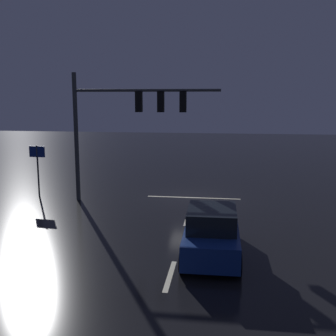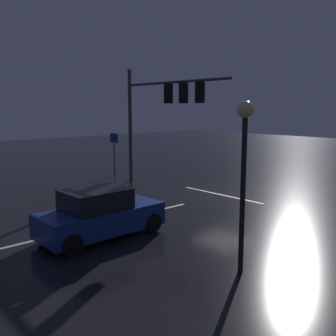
{
  "view_description": "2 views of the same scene",
  "coord_description": "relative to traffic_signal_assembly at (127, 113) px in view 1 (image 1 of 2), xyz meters",
  "views": [
    {
      "loc": [
        -1.5,
        21.51,
        5.36
      ],
      "look_at": [
        0.76,
        4.84,
        2.42
      ],
      "focal_mm": 43.52,
      "sensor_mm": 36.0,
      "label": 1
    },
    {
      "loc": [
        -11.88,
        14.87,
        4.41
      ],
      "look_at": [
        -0.3,
        4.16,
        1.87
      ],
      "focal_mm": 40.15,
      "sensor_mm": 36.0,
      "label": 2
    }
  ],
  "objects": [
    {
      "name": "ground_plane",
      "position": [
        -3.32,
        -1.34,
        -4.55
      ],
      "size": [
        80.0,
        80.0,
        0.0
      ],
      "primitive_type": "plane",
      "color": "black"
    },
    {
      "name": "traffic_signal_assembly",
      "position": [
        0.0,
        0.0,
        0.0
      ],
      "size": [
        7.49,
        0.47,
        6.59
      ],
      "color": "#383A3D",
      "rests_on": "ground_plane"
    },
    {
      "name": "lane_dash_far",
      "position": [
        -3.32,
        2.66,
        -4.55
      ],
      "size": [
        0.16,
        2.2,
        0.01
      ],
      "primitive_type": "cube",
      "rotation": [
        0.0,
        0.0,
        1.57
      ],
      "color": "beige",
      "rests_on": "ground_plane"
    },
    {
      "name": "lane_dash_mid",
      "position": [
        -3.32,
        8.66,
        -4.55
      ],
      "size": [
        0.16,
        2.2,
        0.01
      ],
      "primitive_type": "cube",
      "rotation": [
        0.0,
        0.0,
        1.57
      ],
      "color": "beige",
      "rests_on": "ground_plane"
    },
    {
      "name": "stop_bar",
      "position": [
        -3.32,
        -1.18,
        -4.55
      ],
      "size": [
        5.0,
        0.16,
        0.01
      ],
      "primitive_type": "cube",
      "color": "beige",
      "rests_on": "ground_plane"
    },
    {
      "name": "car_approaching",
      "position": [
        -4.51,
        6.82,
        -3.76
      ],
      "size": [
        1.93,
        4.38,
        1.7
      ],
      "color": "navy",
      "rests_on": "ground_plane"
    },
    {
      "name": "route_sign",
      "position": [
        5.13,
        -0.47,
        -2.53
      ],
      "size": [
        0.9,
        0.13,
        2.81
      ],
      "color": "#383A3D",
      "rests_on": "ground_plane"
    }
  ]
}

